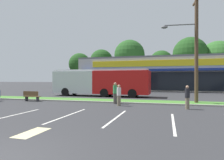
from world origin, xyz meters
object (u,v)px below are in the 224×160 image
utility_pole (195,44)px  pedestrian_mid (187,97)px  bus_stop_bench (32,96)px  pedestrian_near_bench (115,93)px  city_bus (101,82)px  pedestrian_by_pole (119,95)px

utility_pole → pedestrian_mid: 5.35m
utility_pole → bus_stop_bench: (-14.46, -1.99, -4.48)m
bus_stop_bench → pedestrian_near_bench: pedestrian_near_bench is taller
city_bus → pedestrian_mid: bearing=139.1°
pedestrian_by_pole → pedestrian_near_bench: bearing=36.9°
pedestrian_mid → pedestrian_by_pole: bearing=-75.7°
bus_stop_bench → pedestrian_near_bench: 8.04m
utility_pole → pedestrian_near_bench: size_ratio=5.15×
bus_stop_bench → pedestrian_by_pole: pedestrian_by_pole is taller
utility_pole → pedestrian_mid: bearing=-104.7°
pedestrian_near_bench → pedestrian_by_pole: pedestrian_near_bench is taller
pedestrian_near_bench → pedestrian_mid: size_ratio=1.10×
utility_pole → pedestrian_by_pole: bearing=-154.2°
city_bus → bus_stop_bench: city_bus is taller
bus_stop_bench → pedestrian_near_bench: bearing=-177.8°
utility_pole → city_bus: (-10.04, 5.07, -3.22)m
utility_pole → pedestrian_by_pole: (-5.83, -2.82, -4.15)m
pedestrian_by_pole → pedestrian_mid: bearing=-86.0°
utility_pole → pedestrian_near_bench: 7.80m
bus_stop_bench → city_bus: bearing=-122.1°
utility_pole → pedestrian_by_pole: size_ratio=5.63×
city_bus → pedestrian_by_pole: bearing=119.4°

